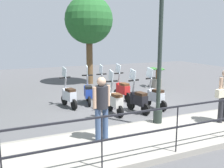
{
  "coord_description": "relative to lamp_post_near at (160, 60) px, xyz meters",
  "views": [
    {
      "loc": [
        -8.38,
        4.31,
        2.69
      ],
      "look_at": [
        0.2,
        0.5,
        0.9
      ],
      "focal_mm": 40.0,
      "sensor_mm": 36.0,
      "label": 1
    }
  ],
  "objects": [
    {
      "name": "scooter_near_0",
      "position": [
        1.71,
        -1.04,
        -1.56
      ],
      "size": [
        1.23,
        0.47,
        1.54
      ],
      "rotation": [
        0.0,
        0.0,
        0.17
      ],
      "color": "black",
      "rests_on": "ground_plane"
    },
    {
      "name": "potted_palm",
      "position": [
        5.12,
        -3.4,
        -1.59
      ],
      "size": [
        1.06,
        0.66,
        1.05
      ],
      "color": "slate",
      "rests_on": "ground_plane"
    },
    {
      "name": "scooter_far_1",
      "position": [
        3.43,
        0.34,
        -1.56
      ],
      "size": [
        1.23,
        0.44,
        1.54
      ],
      "rotation": [
        0.0,
        0.0,
        -0.01
      ],
      "color": "black",
      "rests_on": "ground_plane"
    },
    {
      "name": "fence_railing",
      "position": [
        -1.8,
        -0.16,
        -1.13
      ],
      "size": [
        0.04,
        16.03,
        1.07
      ],
      "color": "black",
      "rests_on": "promenade_walkway"
    },
    {
      "name": "pedestrian_with_bag",
      "position": [
        -0.75,
        -1.8,
        -0.96
      ],
      "size": [
        0.35,
        0.64,
        1.59
      ],
      "rotation": [
        0.0,
        0.0,
        0.1
      ],
      "color": "#28282D",
      "rests_on": "promenade_walkway"
    },
    {
      "name": "scooter_near_2",
      "position": [
        1.7,
        0.63,
        -1.56
      ],
      "size": [
        1.23,
        0.44,
        1.54
      ],
      "rotation": [
        0.0,
        0.0,
        0.01
      ],
      "color": "black",
      "rests_on": "ground_plane"
    },
    {
      "name": "scooter_far_0",
      "position": [
        3.38,
        -0.49,
        -1.56
      ],
      "size": [
        1.23,
        0.45,
        1.54
      ],
      "rotation": [
        0.0,
        0.0,
        0.14
      ],
      "color": "black",
      "rests_on": "ground_plane"
    },
    {
      "name": "pedestrian_distant",
      "position": [
        -0.52,
        2.0,
        -0.96
      ],
      "size": [
        0.38,
        0.48,
        1.59
      ],
      "rotation": [
        0.0,
        0.0,
        3.36
      ],
      "color": "#384C70",
      "rests_on": "promenade_walkway"
    },
    {
      "name": "scooter_far_3",
      "position": [
        3.19,
        1.89,
        -1.56
      ],
      "size": [
        1.22,
        0.49,
        1.54
      ],
      "rotation": [
        0.0,
        0.0,
        0.21
      ],
      "color": "black",
      "rests_on": "ground_plane"
    },
    {
      "name": "ground_plane",
      "position": [
        2.4,
        -0.16,
        -2.04
      ],
      "size": [
        28.0,
        28.0,
        0.0
      ],
      "primitive_type": "plane",
      "color": "#4C4C4F"
    },
    {
      "name": "promenade_walkway",
      "position": [
        -0.75,
        -0.16,
        -1.96
      ],
      "size": [
        2.2,
        20.0,
        0.15
      ],
      "color": "gray",
      "rests_on": "ground_plane"
    },
    {
      "name": "scooter_near_1",
      "position": [
        1.55,
        -0.22,
        -1.56
      ],
      "size": [
        1.23,
        0.47,
        1.54
      ],
      "rotation": [
        0.0,
        0.0,
        0.17
      ],
      "color": "black",
      "rests_on": "ground_plane"
    },
    {
      "name": "scooter_far_2",
      "position": [
        3.39,
        1.04,
        -1.56
      ],
      "size": [
        1.22,
        0.5,
        1.54
      ],
      "rotation": [
        0.0,
        0.0,
        -0.22
      ],
      "color": "black",
      "rests_on": "ground_plane"
    },
    {
      "name": "tree_distant",
      "position": [
        7.56,
        -0.46,
        1.53
      ],
      "size": [
        2.68,
        2.68,
        4.95
      ],
      "color": "brown",
      "rests_on": "ground_plane"
    },
    {
      "name": "lamp_post_near",
      "position": [
        0.0,
        0.0,
        0.0
      ],
      "size": [
        0.26,
        0.9,
        4.26
      ],
      "color": "#232D28",
      "rests_on": "promenade_walkway"
    }
  ]
}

